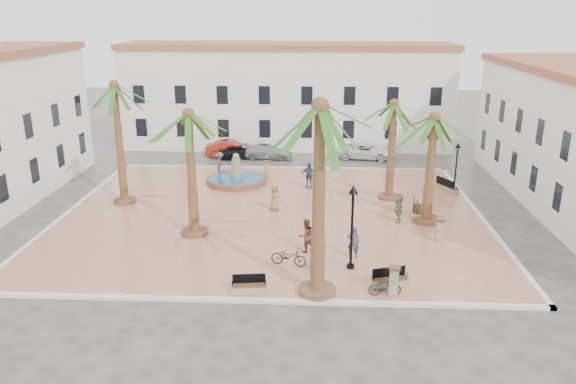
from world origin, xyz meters
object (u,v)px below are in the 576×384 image
(bicycle_b, at_px, (385,287))
(car_red, at_px, (231,149))
(pedestrian_north, at_px, (220,164))
(car_white, at_px, (366,151))
(car_black, at_px, (240,151))
(pedestrian_east, at_px, (399,207))
(bicycle_a, at_px, (288,257))
(palm_ne, at_px, (393,115))
(bench_s, at_px, (249,288))
(palm_nw, at_px, (115,98))
(fountain, at_px, (237,179))
(bench_se, at_px, (390,282))
(palm_sw, at_px, (189,129))
(pedestrian_fountain_b, at_px, (309,175))
(cyclist_b, at_px, (306,235))
(bench_e, at_px, (417,211))
(bollard_e, at_px, (439,230))
(palm_s, at_px, (320,129))
(pedestrian_fountain_a, at_px, (275,197))
(palm_e, at_px, (433,131))
(cyclist_a, at_px, (353,242))
(lamppost_s, at_px, (352,213))
(car_silver, at_px, (268,152))
(bollard_se, at_px, (394,281))
(bollard_n, at_px, (267,170))
(lamppost_e, at_px, (457,159))
(bench_ne, at_px, (447,188))

(bicycle_b, height_order, car_red, car_red)
(pedestrian_north, xyz_separation_m, car_white, (11.77, 6.34, -0.40))
(pedestrian_north, distance_m, car_black, 5.87)
(pedestrian_east, distance_m, car_black, 19.12)
(bicycle_a, distance_m, bicycle_b, 5.34)
(palm_ne, height_order, bench_s, palm_ne)
(palm_nw, bearing_deg, fountain, 34.44)
(bench_se, bearing_deg, palm_sw, 133.06)
(pedestrian_east, relative_size, car_red, 0.40)
(pedestrian_fountain_b, bearing_deg, pedestrian_north, 177.19)
(cyclist_b, height_order, pedestrian_north, pedestrian_north)
(palm_sw, xyz_separation_m, bench_e, (13.21, 3.59, -5.81))
(bench_s, relative_size, pedestrian_fountain_b, 0.87)
(pedestrian_fountain_b, bearing_deg, bollard_e, -32.64)
(palm_s, distance_m, bicycle_a, 7.75)
(palm_nw, distance_m, pedestrian_fountain_b, 14.12)
(pedestrian_fountain_a, xyz_separation_m, pedestrian_fountain_b, (2.10, 4.86, 0.09))
(bicycle_a, distance_m, car_white, 22.91)
(palm_sw, distance_m, pedestrian_east, 13.24)
(palm_e, relative_size, cyclist_a, 3.84)
(palm_nw, relative_size, car_red, 1.83)
(lamppost_s, height_order, car_white, lamppost_s)
(palm_e, relative_size, bicycle_a, 3.71)
(palm_nw, bearing_deg, car_white, 37.32)
(bollard_e, distance_m, car_silver, 21.31)
(bollard_se, height_order, pedestrian_north, pedestrian_north)
(bollard_n, xyz_separation_m, car_black, (-2.93, 6.49, -0.23))
(palm_nw, bearing_deg, pedestrian_fountain_b, 17.36)
(cyclist_b, height_order, car_white, cyclist_b)
(bollard_se, height_order, bicycle_b, bollard_se)
(fountain, xyz_separation_m, bollard_se, (9.34, -16.74, 0.41))
(lamppost_s, relative_size, lamppost_e, 1.20)
(palm_e, distance_m, pedestrian_east, 4.97)
(palm_s, distance_m, car_white, 26.31)
(bench_s, bearing_deg, pedestrian_fountain_a, 80.88)
(pedestrian_fountain_b, bearing_deg, palm_nw, -142.89)
(lamppost_s, bearing_deg, bench_ne, 59.34)
(palm_ne, height_order, cyclist_a, palm_ne)
(bench_ne, distance_m, bollard_se, 16.41)
(cyclist_a, height_order, pedestrian_north, pedestrian_north)
(palm_nw, height_order, bollard_n, palm_nw)
(car_silver, bearing_deg, car_black, 94.52)
(palm_e, bearing_deg, pedestrian_fountain_b, 138.11)
(car_silver, bearing_deg, bollard_se, -160.45)
(palm_nw, bearing_deg, bench_se, -34.90)
(palm_e, bearing_deg, car_white, 98.47)
(car_red, bearing_deg, palm_ne, -132.27)
(pedestrian_north, bearing_deg, lamppost_s, -142.49)
(bollard_e, distance_m, pedestrian_fountain_b, 11.99)
(bollard_e, height_order, car_black, bollard_e)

